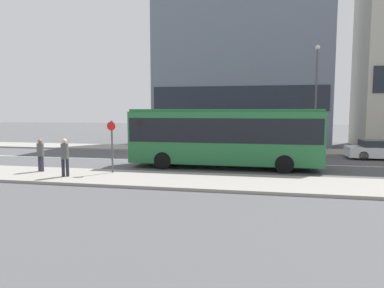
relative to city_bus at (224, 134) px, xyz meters
name	(u,v)px	position (x,y,z in m)	size (l,w,h in m)	color
ground_plane	(147,160)	(-5.24, 2.05, -1.90)	(120.00, 120.00, 0.00)	#4F4F51
sidewalk_near	(105,177)	(-5.24, -4.20, -1.84)	(44.00, 3.50, 0.13)	gray
sidewalk_far	(171,149)	(-5.24, 8.30, -1.84)	(44.00, 3.50, 0.13)	gray
lane_centerline	(147,160)	(-5.24, 2.05, -1.90)	(41.80, 0.16, 0.01)	silver
apartment_block_left_tower	(240,62)	(0.02, 13.60, 5.88)	(16.09, 4.19, 15.58)	slate
city_bus	(224,134)	(0.00, 0.00, 0.00)	(10.54, 2.52, 3.31)	#236B38
parked_car_0	(382,150)	(9.99, 5.39, -1.29)	(4.48, 1.75, 1.27)	silver
pedestrian_near_stop	(40,153)	(-8.99, -3.68, -0.83)	(0.34, 0.34, 1.67)	#383347
pedestrian_down_pavement	(65,155)	(-7.00, -4.68, -0.74)	(0.35, 0.34, 1.80)	#23232D
bus_stop_sign	(112,142)	(-5.25, -3.29, -0.24)	(0.44, 0.12, 2.61)	#4C4C51
street_lamp	(316,88)	(6.02, 7.61, 2.94)	(0.36, 0.36, 7.86)	#4C4C51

